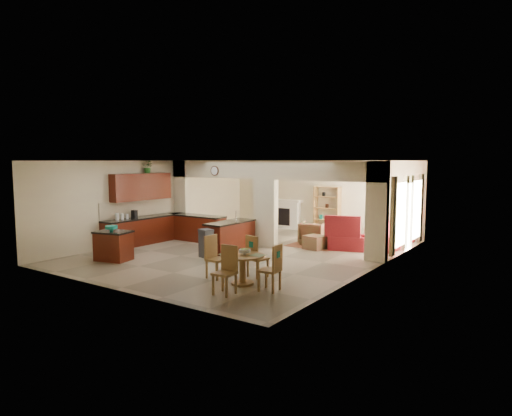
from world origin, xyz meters
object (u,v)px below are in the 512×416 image
Objects in this scene: kitchen_island at (113,246)px; dining_table at (243,264)px; sofa at (389,235)px; armchair at (312,233)px.

kitchen_island is 1.08× the size of dining_table.
kitchen_island reaches higher than dining_table.
armchair is (-2.26, -1.07, 0.01)m from sofa.
kitchen_island is 1.33× the size of armchair.
armchair is (3.46, 5.39, -0.05)m from kitchen_island.
sofa reaches higher than dining_table.
kitchen_island reaches higher than armchair.
sofa is at bearing -166.85° from armchair.
dining_table is 6.55m from sofa.
dining_table is 1.23× the size of armchair.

